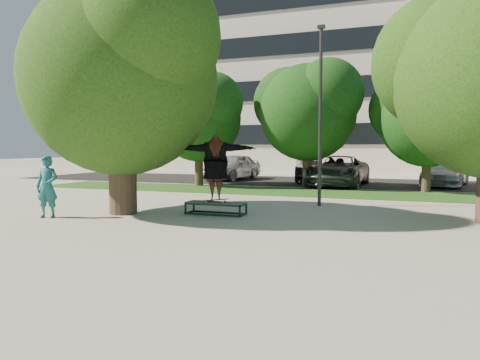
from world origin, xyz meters
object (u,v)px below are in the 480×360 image
at_px(lamppost, 320,114).
at_px(grind_box, 216,208).
at_px(bystander, 47,187).
at_px(car_silver_b, 446,173).
at_px(tree_left, 120,67).
at_px(car_grey, 338,171).
at_px(car_silver_a, 233,167).
at_px(car_dark, 309,169).

distance_m(lamppost, grind_box, 5.00).
relative_size(bystander, car_silver_b, 0.37).
bearing_deg(grind_box, tree_left, -164.95).
xyz_separation_m(bystander, car_grey, (6.00, 14.00, -0.11)).
distance_m(lamppost, car_grey, 8.88).
xyz_separation_m(car_grey, car_silver_b, (5.23, 1.89, -0.08)).
relative_size(tree_left, car_silver_b, 1.47).
height_order(lamppost, car_silver_a, lamppost).
bearing_deg(car_dark, car_silver_b, -16.06).
height_order(grind_box, car_silver_a, car_silver_a).
xyz_separation_m(tree_left, car_dark, (2.51, 14.89, -3.71)).
bearing_deg(tree_left, car_dark, 80.41).
distance_m(tree_left, car_grey, 13.74).
bearing_deg(car_silver_a, car_dark, 10.70).
distance_m(tree_left, car_silver_a, 15.23).
xyz_separation_m(grind_box, bystander, (-4.23, -2.32, 0.70)).
relative_size(lamppost, bystander, 3.42).
xyz_separation_m(car_dark, car_silver_b, (7.27, -0.56, -0.01)).
xyz_separation_m(grind_box, car_dark, (-0.28, 14.14, 0.52)).
xyz_separation_m(car_silver_a, car_dark, (4.71, 0.26, -0.10)).
bearing_deg(car_silver_b, car_silver_a, -171.51).
relative_size(car_silver_a, car_grey, 0.84).
height_order(bystander, car_silver_b, bystander).
bearing_deg(car_dark, grind_box, -100.55).
distance_m(tree_left, lamppost, 6.70).
bearing_deg(grind_box, car_grey, 81.39).
bearing_deg(car_dark, car_grey, -61.81).
distance_m(bystander, car_grey, 15.23).
bearing_deg(car_silver_a, bystander, -79.74).
relative_size(tree_left, grind_box, 3.95).
bearing_deg(grind_box, lamppost, 51.59).
height_order(lamppost, grind_box, lamppost).
xyz_separation_m(lamppost, car_silver_b, (4.50, 10.42, -2.45)).
height_order(tree_left, car_dark, tree_left).
height_order(car_grey, car_silver_b, car_grey).
bearing_deg(car_dark, tree_left, -111.25).
bearing_deg(car_dark, bystander, -115.18).
relative_size(bystander, car_grey, 0.32).
relative_size(car_dark, car_grey, 0.76).
bearing_deg(car_grey, lamppost, -83.14).
xyz_separation_m(bystander, car_dark, (3.95, 16.45, -0.19)).
bearing_deg(car_silver_b, car_dark, -174.46).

